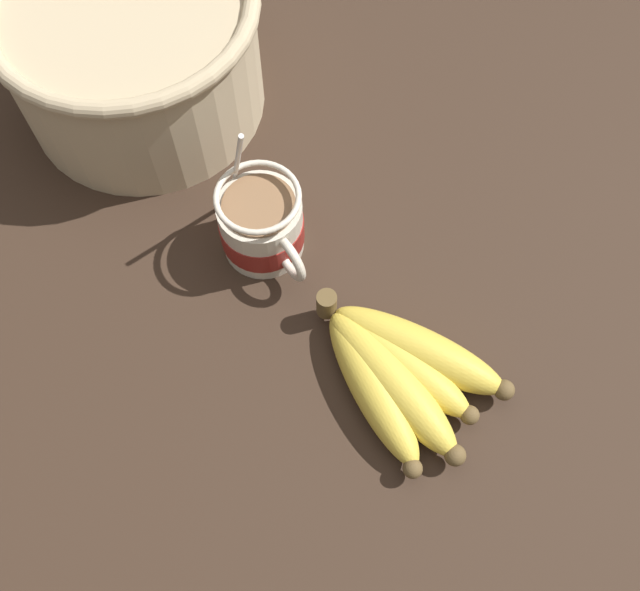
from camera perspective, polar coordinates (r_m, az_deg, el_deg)
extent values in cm
cube|color=#332319|center=(73.79, -1.11, -1.59)|extent=(124.77, 124.77, 3.99)
cylinder|color=beige|center=(72.39, -4.70, 5.58)|extent=(8.42, 8.42, 7.36)
cylinder|color=maroon|center=(72.86, -4.66, 5.36)|extent=(8.62, 8.62, 3.13)
torus|color=beige|center=(69.45, -2.49, 2.99)|extent=(5.19, 0.90, 5.19)
cylinder|color=#846042|center=(69.20, -4.93, 7.20)|extent=(7.22, 7.22, 0.40)
torus|color=beige|center=(67.96, -5.03, 7.88)|extent=(8.42, 8.42, 0.60)
cylinder|color=silver|center=(69.92, -6.73, 10.00)|extent=(5.14, 0.50, 15.10)
ellipsoid|color=silver|center=(74.94, -5.18, 5.50)|extent=(3.00, 2.00, 0.80)
cylinder|color=brown|center=(68.83, 0.53, -0.67)|extent=(2.00, 2.00, 3.00)
ellipsoid|color=gold|center=(66.85, 4.01, -7.46)|extent=(16.78, 6.52, 4.02)
sphere|color=brown|center=(65.29, 7.42, -13.57)|extent=(1.81, 1.81, 1.81)
ellipsoid|color=gold|center=(67.03, 5.72, -6.88)|extent=(17.65, 5.44, 4.42)
sphere|color=brown|center=(65.93, 10.75, -12.44)|extent=(1.99, 1.99, 1.99)
ellipsoid|color=gold|center=(67.95, 6.40, -5.38)|extent=(16.41, 8.18, 4.03)
sphere|color=brown|center=(67.35, 11.88, -9.34)|extent=(1.81, 1.81, 1.81)
ellipsoid|color=gold|center=(68.42, 7.82, -4.32)|extent=(17.48, 12.10, 4.42)
sphere|color=brown|center=(68.59, 14.51, -7.33)|extent=(1.99, 1.99, 1.99)
cylinder|color=tan|center=(83.86, -14.38, 18.01)|extent=(26.84, 26.84, 13.87)
torus|color=tan|center=(79.18, -15.59, 21.43)|extent=(28.18, 28.18, 1.88)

